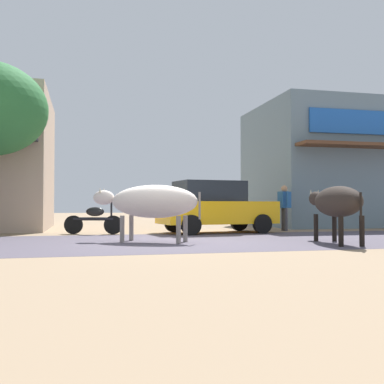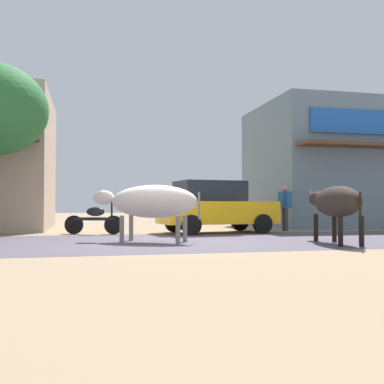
{
  "view_description": "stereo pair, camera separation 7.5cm",
  "coord_description": "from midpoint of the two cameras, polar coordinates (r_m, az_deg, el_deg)",
  "views": [
    {
      "loc": [
        -1.95,
        -10.95,
        0.9
      ],
      "look_at": [
        0.94,
        1.22,
        1.24
      ],
      "focal_mm": 42.71,
      "sensor_mm": 36.0,
      "label": 1
    },
    {
      "loc": [
        -1.88,
        -10.97,
        0.9
      ],
      "look_at": [
        0.94,
        1.22,
        1.24
      ],
      "focal_mm": 42.71,
      "sensor_mm": 36.0,
      "label": 2
    }
  ],
  "objects": [
    {
      "name": "ground",
      "position": [
        11.16,
        -3.1,
        -6.2
      ],
      "size": [
        80.0,
        80.0,
        0.0
      ],
      "primitive_type": "plane",
      "color": "#977D60"
    },
    {
      "name": "asphalt_road",
      "position": [
        11.16,
        -3.1,
        -6.19
      ],
      "size": [
        72.0,
        5.6,
        0.0
      ],
      "primitive_type": "cube",
      "color": "#504955",
      "rests_on": "ground"
    },
    {
      "name": "storefront_right_club",
      "position": [
        20.95,
        17.98,
        3.06
      ],
      "size": [
        7.0,
        6.37,
        5.12
      ],
      "color": "slate",
      "rests_on": "ground"
    },
    {
      "name": "parked_hatchback_car",
      "position": [
        14.52,
        3.04,
        -1.82
      ],
      "size": [
        3.82,
        2.15,
        1.64
      ],
      "color": "#F3AD14",
      "rests_on": "ground"
    },
    {
      "name": "parked_motorcycle",
      "position": [
        14.17,
        -11.9,
        -3.32
      ],
      "size": [
        1.74,
        0.61,
        1.03
      ],
      "color": "black",
      "rests_on": "ground"
    },
    {
      "name": "cow_near_brown",
      "position": [
        11.01,
        -4.88,
        -1.24
      ],
      "size": [
        2.61,
        1.8,
        1.37
      ],
      "color": "beige",
      "rests_on": "ground"
    },
    {
      "name": "cow_far_dark",
      "position": [
        11.04,
        17.7,
        -1.22
      ],
      "size": [
        0.94,
        2.78,
        1.32
      ],
      "color": "#2D2520",
      "rests_on": "ground"
    },
    {
      "name": "pedestrian_by_shop",
      "position": [
        15.89,
        11.68,
        -1.52
      ],
      "size": [
        0.46,
        0.61,
        1.56
      ],
      "color": "#3F3F47",
      "rests_on": "ground"
    }
  ]
}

